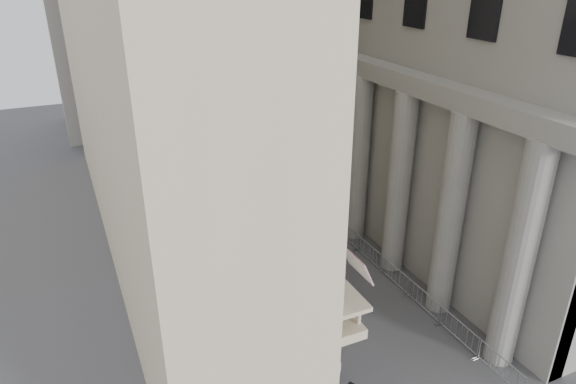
# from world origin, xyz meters

# --- Properties ---
(iron_fence) EXTENTS (0.30, 28.00, 1.40)m
(iron_fence) POSITION_xyz_m (-4.30, 18.00, 0.00)
(iron_fence) COLOR black
(iron_fence) RESTS_ON ground
(blue_awning) EXTENTS (1.60, 3.00, 3.00)m
(blue_awning) POSITION_xyz_m (4.15, 26.00, 0.00)
(blue_awning) COLOR navy
(blue_awning) RESTS_ON ground
(scooter_4) EXTENTS (1.50, 1.17, 1.50)m
(scooter_4) POSITION_xyz_m (-3.32, 8.93, 0.00)
(scooter_4) COLOR white
(scooter_4) RESTS_ON ground
(scooter_5) EXTENTS (1.50, 1.17, 1.50)m
(scooter_5) POSITION_xyz_m (-3.32, 10.32, 0.00)
(scooter_5) COLOR white
(scooter_5) RESTS_ON ground
(scooter_6) EXTENTS (1.50, 1.17, 1.50)m
(scooter_6) POSITION_xyz_m (-3.32, 11.71, 0.00)
(scooter_6) COLOR white
(scooter_6) RESTS_ON ground
(scooter_7) EXTENTS (1.50, 1.17, 1.50)m
(scooter_7) POSITION_xyz_m (-3.32, 13.09, 0.00)
(scooter_7) COLOR white
(scooter_7) RESTS_ON ground
(scooter_8) EXTENTS (1.50, 1.17, 1.50)m
(scooter_8) POSITION_xyz_m (-3.32, 14.48, 0.00)
(scooter_8) COLOR white
(scooter_8) RESTS_ON ground
(scooter_9) EXTENTS (1.50, 1.17, 1.50)m
(scooter_9) POSITION_xyz_m (-3.32, 15.86, 0.00)
(scooter_9) COLOR white
(scooter_9) RESTS_ON ground
(scooter_10) EXTENTS (1.50, 1.17, 1.50)m
(scooter_10) POSITION_xyz_m (-3.32, 17.25, 0.00)
(scooter_10) COLOR white
(scooter_10) RESTS_ON ground
(scooter_11) EXTENTS (1.50, 1.17, 1.50)m
(scooter_11) POSITION_xyz_m (-3.32, 18.63, 0.00)
(scooter_11) COLOR white
(scooter_11) RESTS_ON ground
(scooter_12) EXTENTS (1.50, 1.17, 1.50)m
(scooter_12) POSITION_xyz_m (-3.32, 20.02, 0.00)
(scooter_12) COLOR white
(scooter_12) RESTS_ON ground
(scooter_13) EXTENTS (1.50, 1.17, 1.50)m
(scooter_13) POSITION_xyz_m (-3.32, 21.40, 0.00)
(scooter_13) COLOR white
(scooter_13) RESTS_ON ground
(barrier_0) EXTENTS (0.60, 2.40, 1.10)m
(barrier_0) POSITION_xyz_m (3.38, 5.06, 0.00)
(barrier_0) COLOR #9FA1A6
(barrier_0) RESTS_ON ground
(barrier_1) EXTENTS (0.60, 2.40, 1.10)m
(barrier_1) POSITION_xyz_m (3.38, 7.56, 0.00)
(barrier_1) COLOR #9FA1A6
(barrier_1) RESTS_ON ground
(barrier_2) EXTENTS (0.60, 2.40, 1.10)m
(barrier_2) POSITION_xyz_m (3.38, 10.06, 0.00)
(barrier_2) COLOR #9FA1A6
(barrier_2) RESTS_ON ground
(barrier_3) EXTENTS (0.60, 2.40, 1.10)m
(barrier_3) POSITION_xyz_m (3.38, 12.56, 0.00)
(barrier_3) COLOR #9FA1A6
(barrier_3) RESTS_ON ground
(barrier_4) EXTENTS (0.60, 2.40, 1.10)m
(barrier_4) POSITION_xyz_m (3.38, 15.06, 0.00)
(barrier_4) COLOR #9FA1A6
(barrier_4) RESTS_ON ground
(barrier_5) EXTENTS (0.60, 2.40, 1.10)m
(barrier_5) POSITION_xyz_m (3.38, 17.56, 0.00)
(barrier_5) COLOR #9FA1A6
(barrier_5) RESTS_ON ground
(barrier_6) EXTENTS (0.60, 2.40, 1.10)m
(barrier_6) POSITION_xyz_m (3.38, 20.06, 0.00)
(barrier_6) COLOR #9FA1A6
(barrier_6) RESTS_ON ground
(security_tent) EXTENTS (4.13, 4.13, 3.36)m
(security_tent) POSITION_xyz_m (-2.66, 29.38, 2.81)
(security_tent) COLOR white
(security_tent) RESTS_ON ground
(street_lamp) EXTENTS (2.36, 0.70, 7.32)m
(street_lamp) POSITION_xyz_m (-2.86, 17.22, 4.32)
(street_lamp) COLOR gray
(street_lamp) RESTS_ON ground
(info_kiosk) EXTENTS (0.48, 0.78, 1.60)m
(info_kiosk) POSITION_xyz_m (-3.57, 22.92, 0.81)
(info_kiosk) COLOR black
(info_kiosk) RESTS_ON ground
(pedestrian_a) EXTENTS (0.69, 0.55, 1.66)m
(pedestrian_a) POSITION_xyz_m (0.45, 25.34, 0.83)
(pedestrian_a) COLOR black
(pedestrian_a) RESTS_ON ground
(pedestrian_b) EXTENTS (1.01, 0.82, 1.97)m
(pedestrian_b) POSITION_xyz_m (1.46, 30.40, 0.98)
(pedestrian_b) COLOR black
(pedestrian_b) RESTS_ON ground
(pedestrian_c) EXTENTS (1.16, 1.15, 2.03)m
(pedestrian_c) POSITION_xyz_m (-1.11, 27.03, 1.01)
(pedestrian_c) COLOR black
(pedestrian_c) RESTS_ON ground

